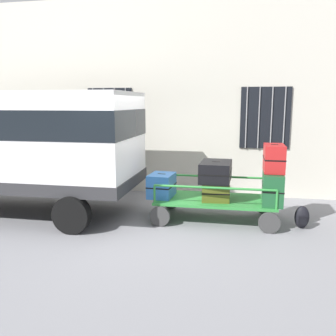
# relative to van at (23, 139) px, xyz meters

# --- Properties ---
(ground_plane) EXTENTS (40.00, 40.00, 0.00)m
(ground_plane) POSITION_rel_van_xyz_m (2.92, -0.19, -1.60)
(ground_plane) COLOR gray
(building_wall) EXTENTS (12.00, 0.38, 5.00)m
(building_wall) POSITION_rel_van_xyz_m (2.92, 2.46, 0.90)
(building_wall) COLOR beige
(building_wall) RESTS_ON ground
(van) EXTENTS (4.84, 2.21, 2.58)m
(van) POSITION_rel_van_xyz_m (0.00, 0.00, 0.00)
(van) COLOR white
(van) RESTS_ON ground
(luggage_cart) EXTENTS (2.45, 1.25, 0.45)m
(luggage_cart) POSITION_rel_van_xyz_m (4.06, 0.22, -1.23)
(luggage_cart) COLOR #2D8438
(luggage_cart) RESTS_ON ground
(cart_railing) EXTENTS (2.33, 1.12, 0.37)m
(cart_railing) POSITION_rel_van_xyz_m (4.06, 0.22, -0.84)
(cart_railing) COLOR #2D8438
(cart_railing) RESTS_ON luggage_cart
(suitcase_left_bottom) EXTENTS (0.53, 0.69, 0.48)m
(suitcase_left_bottom) POSITION_rel_van_xyz_m (2.96, 0.19, -0.91)
(suitcase_left_bottom) COLOR #3372C6
(suitcase_left_bottom) RESTS_ON luggage_cart
(suitcase_midleft_bottom) EXTENTS (0.60, 0.72, 0.38)m
(suitcase_midleft_bottom) POSITION_rel_van_xyz_m (4.06, 0.19, -0.97)
(suitcase_midleft_bottom) COLOR #4C5119
(suitcase_midleft_bottom) RESTS_ON luggage_cart
(suitcase_midleft_middle) EXTENTS (0.63, 0.92, 0.40)m
(suitcase_midleft_middle) POSITION_rel_van_xyz_m (4.06, 0.19, -0.58)
(suitcase_midleft_middle) COLOR black
(suitcase_midleft_middle) RESTS_ON suitcase_midleft_bottom
(suitcase_center_bottom) EXTENTS (0.44, 1.03, 0.61)m
(suitcase_center_bottom) POSITION_rel_van_xyz_m (5.17, 0.20, -0.85)
(suitcase_center_bottom) COLOR #194C28
(suitcase_center_bottom) RESTS_ON luggage_cart
(suitcase_center_middle) EXTENTS (0.39, 0.70, 0.53)m
(suitcase_center_middle) POSITION_rel_van_xyz_m (5.17, 0.19, -0.28)
(suitcase_center_middle) COLOR #B21E1E
(suitcase_center_middle) RESTS_ON suitcase_center_bottom
(backpack) EXTENTS (0.27, 0.22, 0.44)m
(backpack) POSITION_rel_van_xyz_m (5.72, 0.02, -1.38)
(backpack) COLOR black
(backpack) RESTS_ON ground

